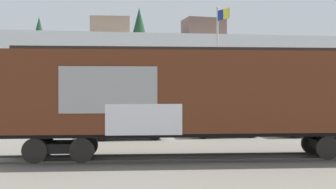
{
  "coord_description": "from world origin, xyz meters",
  "views": [
    {
      "loc": [
        -5.25,
        -16.13,
        2.7
      ],
      "look_at": [
        -2.68,
        1.68,
        2.48
      ],
      "focal_mm": 45.16,
      "sensor_mm": 36.0,
      "label": 1
    }
  ],
  "objects_px": {
    "freight_car": "(204,94)",
    "parked_car_silver": "(313,121)",
    "flagpole": "(219,54)",
    "parked_car_white": "(126,124)",
    "parked_car_tan": "(222,122)"
  },
  "relations": [
    {
      "from": "freight_car",
      "to": "parked_car_silver",
      "type": "height_order",
      "value": "freight_car"
    },
    {
      "from": "flagpole",
      "to": "parked_car_white",
      "type": "distance_m",
      "value": 8.26
    },
    {
      "from": "freight_car",
      "to": "flagpole",
      "type": "bearing_deg",
      "value": 71.86
    },
    {
      "from": "flagpole",
      "to": "parked_car_tan",
      "type": "height_order",
      "value": "flagpole"
    },
    {
      "from": "freight_car",
      "to": "parked_car_white",
      "type": "height_order",
      "value": "freight_car"
    },
    {
      "from": "flagpole",
      "to": "parked_car_tan",
      "type": "bearing_deg",
      "value": -101.92
    },
    {
      "from": "freight_car",
      "to": "parked_car_silver",
      "type": "bearing_deg",
      "value": 40.25
    },
    {
      "from": "parked_car_white",
      "to": "parked_car_silver",
      "type": "distance_m",
      "value": 10.78
    },
    {
      "from": "freight_car",
      "to": "parked_car_tan",
      "type": "height_order",
      "value": "freight_car"
    },
    {
      "from": "flagpole",
      "to": "parked_car_silver",
      "type": "distance_m",
      "value": 7.15
    },
    {
      "from": "parked_car_tan",
      "to": "parked_car_silver",
      "type": "distance_m",
      "value": 5.3
    },
    {
      "from": "flagpole",
      "to": "parked_car_silver",
      "type": "height_order",
      "value": "flagpole"
    },
    {
      "from": "freight_car",
      "to": "flagpole",
      "type": "relative_size",
      "value": 1.95
    },
    {
      "from": "parked_car_tan",
      "to": "freight_car",
      "type": "bearing_deg",
      "value": -110.82
    },
    {
      "from": "flagpole",
      "to": "parked_car_tan",
      "type": "relative_size",
      "value": 2.0
    }
  ]
}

